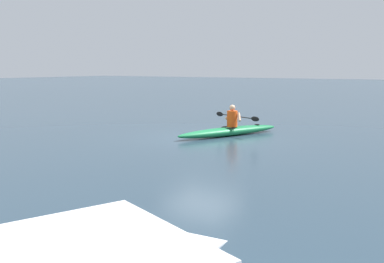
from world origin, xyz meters
The scene contains 3 objects.
ground_plane centered at (0.00, 0.00, 0.00)m, with size 160.00×160.00×0.00m, color #283D4C.
kayak centered at (-0.58, -0.96, 0.16)m, with size 2.27×4.29×0.32m.
kayaker centered at (-0.63, -1.08, 0.65)m, with size 2.18×0.97×0.79m.
Camera 1 is at (-7.79, 13.11, 2.44)m, focal length 41.61 mm.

